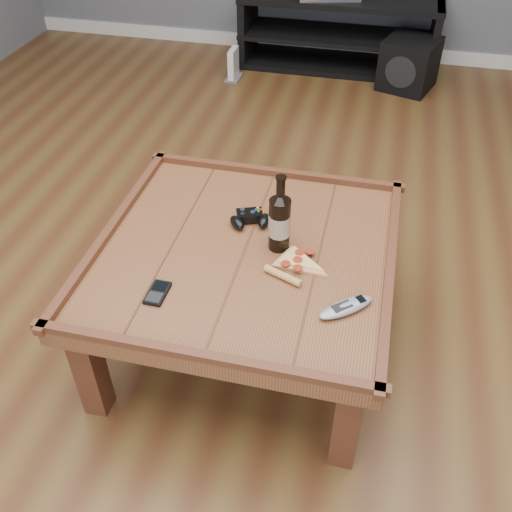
% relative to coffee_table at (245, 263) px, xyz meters
% --- Properties ---
extents(ground, '(6.00, 6.00, 0.00)m').
position_rel_coffee_table_xyz_m(ground, '(0.00, 0.00, -0.39)').
color(ground, '#4C2B15').
rests_on(ground, ground).
extents(baseboard, '(5.00, 0.02, 0.10)m').
position_rel_coffee_table_xyz_m(baseboard, '(0.00, 2.99, -0.34)').
color(baseboard, silver).
rests_on(baseboard, ground).
extents(coffee_table, '(1.03, 1.03, 0.48)m').
position_rel_coffee_table_xyz_m(coffee_table, '(0.00, 0.00, 0.00)').
color(coffee_table, '#563018').
rests_on(coffee_table, ground).
extents(media_console, '(1.40, 0.45, 0.50)m').
position_rel_coffee_table_xyz_m(media_console, '(0.00, 2.75, -0.15)').
color(media_console, black).
rests_on(media_console, ground).
extents(beer_bottle, '(0.07, 0.07, 0.28)m').
position_rel_coffee_table_xyz_m(beer_bottle, '(0.11, 0.04, 0.17)').
color(beer_bottle, black).
rests_on(beer_bottle, coffee_table).
extents(game_controller, '(0.15, 0.13, 0.04)m').
position_rel_coffee_table_xyz_m(game_controller, '(-0.02, 0.15, 0.08)').
color(game_controller, black).
rests_on(game_controller, coffee_table).
extents(pizza_slice, '(0.23, 0.28, 0.02)m').
position_rel_coffee_table_xyz_m(pizza_slice, '(0.18, -0.04, 0.07)').
color(pizza_slice, tan).
rests_on(pizza_slice, coffee_table).
extents(smartphone, '(0.06, 0.11, 0.01)m').
position_rel_coffee_table_xyz_m(smartphone, '(-0.21, -0.27, 0.07)').
color(smartphone, black).
rests_on(smartphone, coffee_table).
extents(remote_control, '(0.18, 0.16, 0.03)m').
position_rel_coffee_table_xyz_m(remote_control, '(0.37, -0.21, 0.07)').
color(remote_control, gray).
rests_on(remote_control, coffee_table).
extents(subwoofer, '(0.42, 0.42, 0.33)m').
position_rel_coffee_table_xyz_m(subwoofer, '(0.52, 2.50, -0.22)').
color(subwoofer, black).
rests_on(subwoofer, ground).
extents(game_console, '(0.10, 0.17, 0.21)m').
position_rel_coffee_table_xyz_m(game_console, '(-0.68, 2.36, -0.29)').
color(game_console, slate).
rests_on(game_console, ground).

